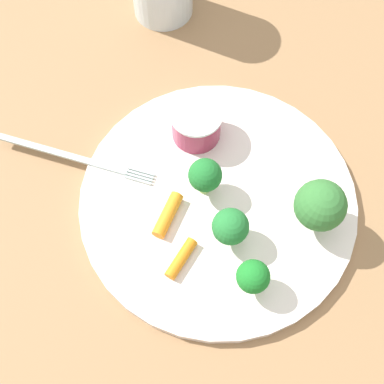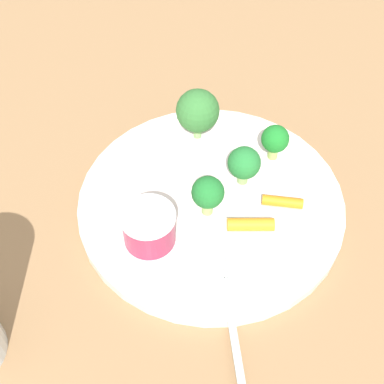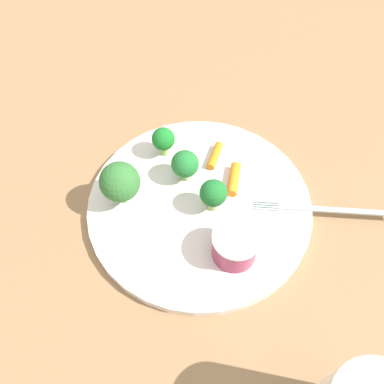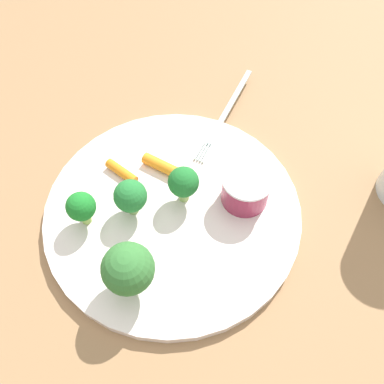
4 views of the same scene
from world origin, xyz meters
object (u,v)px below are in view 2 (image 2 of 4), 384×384
at_px(broccoli_floret_1, 244,163).
at_px(broccoli_floret_2, 275,140).
at_px(sauce_cup, 149,227).
at_px(broccoli_floret_0, 198,111).
at_px(carrot_stick_1, 282,202).
at_px(plate, 211,203).
at_px(carrot_stick_0, 251,224).
at_px(fork, 233,334).
at_px(broccoli_floret_3, 208,193).

relative_size(broccoli_floret_1, broccoli_floret_2, 1.06).
bearing_deg(sauce_cup, broccoli_floret_0, -93.55).
bearing_deg(broccoli_floret_0, sauce_cup, 86.45).
bearing_deg(sauce_cup, carrot_stick_1, -147.75).
bearing_deg(plate, broccoli_floret_1, -129.20).
bearing_deg(carrot_stick_0, carrot_stick_1, -124.72).
height_order(broccoli_floret_1, fork, broccoli_floret_1).
distance_m(carrot_stick_0, fork, 0.11).
xyz_separation_m(broccoli_floret_0, broccoli_floret_3, (-0.04, 0.10, -0.01)).
xyz_separation_m(sauce_cup, fork, (-0.10, 0.08, -0.02)).
bearing_deg(broccoli_floret_1, carrot_stick_0, 108.74).
height_order(plate, broccoli_floret_3, broccoli_floret_3).
bearing_deg(carrot_stick_0, plate, -29.71).
relative_size(sauce_cup, broccoli_floret_1, 1.15).
xyz_separation_m(broccoli_floret_2, fork, (-0.00, 0.21, -0.03)).
height_order(broccoli_floret_3, fork, broccoli_floret_3).
xyz_separation_m(broccoli_floret_0, fork, (-0.09, 0.22, -0.04)).
xyz_separation_m(broccoli_floret_1, carrot_stick_1, (-0.05, 0.02, -0.02)).
xyz_separation_m(broccoli_floret_3, carrot_stick_1, (-0.07, -0.03, -0.02)).
height_order(sauce_cup, broccoli_floret_3, broccoli_floret_3).
height_order(plate, carrot_stick_0, carrot_stick_0).
bearing_deg(sauce_cup, carrot_stick_0, -158.03).
bearing_deg(carrot_stick_1, broccoli_floret_2, -72.25).
bearing_deg(broccoli_floret_3, plate, -87.82).
bearing_deg(plate, sauce_cup, 54.06).
xyz_separation_m(sauce_cup, broccoli_floret_2, (-0.10, -0.14, 0.01)).
distance_m(sauce_cup, broccoli_floret_0, 0.15).
relative_size(sauce_cup, carrot_stick_1, 1.28).
relative_size(plate, broccoli_floret_3, 5.83).
distance_m(broccoli_floret_0, carrot_stick_1, 0.14).
height_order(plate, broccoli_floret_2, broccoli_floret_2).
distance_m(sauce_cup, carrot_stick_0, 0.10).
xyz_separation_m(carrot_stick_0, carrot_stick_1, (-0.03, -0.04, -0.00)).
bearing_deg(fork, sauce_cup, -37.57).
height_order(broccoli_floret_1, broccoli_floret_2, broccoli_floret_1).
bearing_deg(broccoli_floret_0, broccoli_floret_1, 139.78).
bearing_deg(fork, broccoli_floret_2, -89.50).
height_order(broccoli_floret_3, carrot_stick_0, broccoli_floret_3).
relative_size(broccoli_floret_3, carrot_stick_1, 1.14).
bearing_deg(broccoli_floret_3, broccoli_floret_0, -69.96).
distance_m(broccoli_floret_1, broccoli_floret_3, 0.06).
bearing_deg(broccoli_floret_3, broccoli_floret_2, -118.82).
bearing_deg(broccoli_floret_3, broccoli_floret_1, -117.48).
distance_m(carrot_stick_1, fork, 0.15).
bearing_deg(broccoli_floret_3, carrot_stick_0, 168.46).
distance_m(broccoli_floret_0, broccoli_floret_2, 0.09).
relative_size(sauce_cup, fork, 0.33).
relative_size(sauce_cup, broccoli_floret_0, 0.84).
relative_size(sauce_cup, broccoli_floret_2, 1.22).
relative_size(broccoli_floret_0, fork, 0.39).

